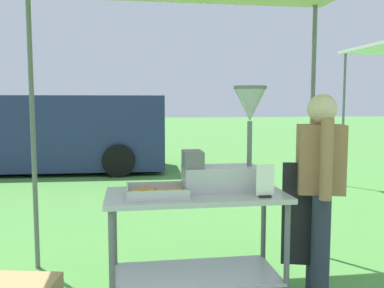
% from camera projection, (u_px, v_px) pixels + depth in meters
% --- Properties ---
extents(ground_plane, '(70.00, 70.00, 0.00)m').
position_uv_depth(ground_plane, '(148.00, 184.00, 7.98)').
color(ground_plane, '#519342').
extents(donut_cart, '(1.30, 0.62, 0.89)m').
position_uv_depth(donut_cart, '(196.00, 225.00, 3.08)').
color(donut_cart, '#B7B7BC').
rests_on(donut_cart, ground).
extents(donut_tray, '(0.42, 0.33, 0.07)m').
position_uv_depth(donut_tray, '(157.00, 193.00, 2.95)').
color(donut_tray, '#B7B7BC').
rests_on(donut_tray, donut_cart).
extents(donut_fryer, '(0.62, 0.28, 0.78)m').
position_uv_depth(donut_fryer, '(228.00, 154.00, 3.12)').
color(donut_fryer, '#B7B7BC').
rests_on(donut_fryer, donut_cart).
extents(menu_sign, '(0.13, 0.05, 0.23)m').
position_uv_depth(menu_sign, '(265.00, 183.00, 2.90)').
color(menu_sign, black).
rests_on(menu_sign, donut_cart).
extents(vendor, '(0.47, 0.54, 1.61)m').
position_uv_depth(vendor, '(319.00, 187.00, 3.20)').
color(vendor, '#2D3347').
rests_on(vendor, ground).
extents(van_navy, '(5.15, 2.25, 1.69)m').
position_uv_depth(van_navy, '(51.00, 132.00, 9.44)').
color(van_navy, navy).
rests_on(van_navy, ground).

